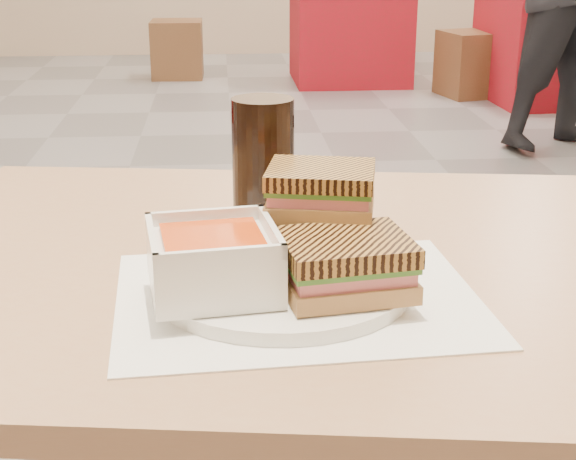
{
  "coord_description": "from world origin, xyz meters",
  "views": [
    {
      "loc": [
        -0.05,
        -2.77,
        1.1
      ],
      "look_at": [
        0.01,
        -2.0,
        0.82
      ],
      "focal_mm": 53.3,
      "sensor_mm": 36.0,
      "label": 1
    }
  ],
  "objects": [
    {
      "name": "bg_table_2",
      "position": [
        0.89,
        3.53,
        0.36
      ],
      "size": [
        0.81,
        0.81,
        0.71
      ],
      "color": "#A20919",
      "rests_on": "ground"
    },
    {
      "name": "main_table",
      "position": [
        0.16,
        -1.91,
        0.64
      ],
      "size": [
        1.28,
        0.86,
        0.75
      ],
      "color": "#A07958",
      "rests_on": "ground"
    },
    {
      "name": "bg_chair_2l",
      "position": [
        -0.37,
        3.78,
        0.21
      ],
      "size": [
        0.38,
        0.38,
        0.42
      ],
      "color": "brown",
      "rests_on": "ground"
    },
    {
      "name": "cola_glass",
      "position": [
        -0.0,
        -1.79,
        0.83
      ],
      "size": [
        0.07,
        0.07,
        0.16
      ],
      "color": "black",
      "rests_on": "main_table"
    },
    {
      "name": "bg_chair_1l",
      "position": [
        1.64,
        2.9,
        0.21
      ],
      "size": [
        0.46,
        0.46,
        0.43
      ],
      "color": "brown",
      "rests_on": "ground"
    },
    {
      "name": "panini_upper",
      "position": [
        0.05,
        -1.94,
        0.84
      ],
      "size": [
        0.12,
        0.11,
        0.05
      ],
      "color": "olive",
      "rests_on": "panini_lower"
    },
    {
      "name": "tray_liner",
      "position": [
        0.02,
        -2.01,
        0.75
      ],
      "size": [
        0.37,
        0.3,
        0.0
      ],
      "color": "white",
      "rests_on": "main_table"
    },
    {
      "name": "panini_lower",
      "position": [
        0.06,
        -2.03,
        0.79
      ],
      "size": [
        0.13,
        0.12,
        0.05
      ],
      "color": "olive",
      "rests_on": "plate"
    },
    {
      "name": "bg_chair_2r",
      "position": [
        1.23,
        4.34,
        0.23
      ],
      "size": [
        0.49,
        0.49,
        0.45
      ],
      "color": "brown",
      "rests_on": "ground"
    },
    {
      "name": "soup_bowl",
      "position": [
        -0.06,
        -2.02,
        0.8
      ],
      "size": [
        0.13,
        0.13,
        0.06
      ],
      "color": "white",
      "rests_on": "plate"
    },
    {
      "name": "plate",
      "position": [
        0.01,
        -1.98,
        0.76
      ],
      "size": [
        0.26,
        0.26,
        0.01
      ],
      "color": "white",
      "rests_on": "tray_liner"
    },
    {
      "name": "bg_table_1",
      "position": [
        2.15,
        2.71,
        0.39
      ],
      "size": [
        0.91,
        0.91,
        0.77
      ],
      "color": "#A20919",
      "rests_on": "ground"
    }
  ]
}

